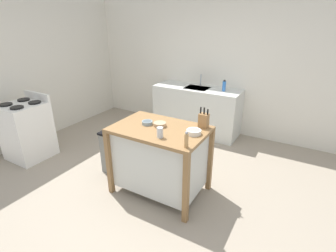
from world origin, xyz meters
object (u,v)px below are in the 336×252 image
(kitchen_island, at_px, (160,157))
(pepper_grinder, at_px, (186,140))
(bowl_stoneware_deep, at_px, (194,132))
(bottle_spray_cleaner, at_px, (224,86))
(knife_block, at_px, (204,120))
(bowl_ceramic_small, at_px, (160,124))
(trash_bin, at_px, (115,152))
(drinking_cup, at_px, (160,132))
(stove, at_px, (27,131))
(sink_faucet, at_px, (201,80))
(bowl_ceramic_wide, at_px, (147,123))

(kitchen_island, distance_m, pepper_grinder, 0.74)
(bowl_stoneware_deep, height_order, bottle_spray_cleaner, bottle_spray_cleaner)
(knife_block, height_order, pepper_grinder, knife_block)
(knife_block, relative_size, bowl_ceramic_small, 1.64)
(kitchen_island, height_order, trash_bin, kitchen_island)
(drinking_cup, bearing_deg, bowl_stoneware_deep, 42.67)
(knife_block, height_order, drinking_cup, knife_block)
(bowl_ceramic_small, height_order, drinking_cup, drinking_cup)
(trash_bin, xyz_separation_m, stove, (-1.50, -0.35, 0.14))
(drinking_cup, bearing_deg, sink_faucet, 102.75)
(bowl_stoneware_deep, bearing_deg, stove, -173.15)
(pepper_grinder, bearing_deg, bottle_spray_cleaner, 99.29)
(drinking_cup, xyz_separation_m, pepper_grinder, (0.35, -0.07, 0.02))
(bowl_ceramic_wide, bearing_deg, bowl_ceramic_small, 9.48)
(kitchen_island, distance_m, stove, 2.32)
(kitchen_island, bearing_deg, bowl_stoneware_deep, 5.52)
(knife_block, distance_m, bowl_ceramic_wide, 0.69)
(trash_bin, bearing_deg, bowl_stoneware_deep, -1.18)
(knife_block, xyz_separation_m, sink_faucet, (-0.83, 1.85, 0.02))
(trash_bin, distance_m, bottle_spray_cleaner, 2.23)
(kitchen_island, height_order, stove, stove)
(knife_block, height_order, bowl_stoneware_deep, knife_block)
(trash_bin, distance_m, sink_faucet, 2.21)
(bowl_ceramic_wide, bearing_deg, bottle_spray_cleaner, 81.09)
(drinking_cup, bearing_deg, bowl_ceramic_wide, 144.38)
(bowl_ceramic_wide, height_order, stove, stove)
(knife_block, relative_size, drinking_cup, 2.13)
(knife_block, relative_size, bottle_spray_cleaner, 1.24)
(kitchen_island, distance_m, trash_bin, 0.83)
(knife_block, xyz_separation_m, stove, (-2.75, -0.56, -0.53))
(bowl_stoneware_deep, relative_size, sink_faucet, 0.75)
(knife_block, xyz_separation_m, drinking_cup, (-0.30, -0.50, -0.03))
(bowl_ceramic_wide, relative_size, pepper_grinder, 0.74)
(kitchen_island, bearing_deg, bowl_ceramic_small, 117.89)
(bowl_ceramic_small, height_order, trash_bin, bowl_ceramic_small)
(kitchen_island, relative_size, drinking_cup, 9.64)
(drinking_cup, height_order, stove, stove)
(knife_block, bearing_deg, kitchen_island, -148.12)
(knife_block, distance_m, drinking_cup, 0.58)
(sink_faucet, bearing_deg, bowl_ceramic_small, -80.03)
(trash_bin, relative_size, stove, 0.62)
(knife_block, relative_size, trash_bin, 0.39)
(kitchen_island, xyz_separation_m, trash_bin, (-0.80, 0.07, -0.18))
(knife_block, xyz_separation_m, bowl_ceramic_wide, (-0.63, -0.26, -0.07))
(bowl_ceramic_wide, height_order, bowl_ceramic_small, bowl_ceramic_small)
(bowl_ceramic_small, xyz_separation_m, pepper_grinder, (0.52, -0.33, 0.06))
(drinking_cup, distance_m, trash_bin, 1.18)
(sink_faucet, bearing_deg, knife_block, -65.78)
(drinking_cup, distance_m, bottle_spray_cleaner, 2.21)
(knife_block, xyz_separation_m, bowl_stoneware_deep, (-0.02, -0.23, -0.06))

